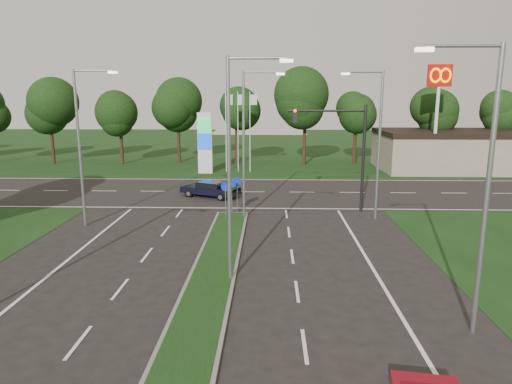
{
  "coord_description": "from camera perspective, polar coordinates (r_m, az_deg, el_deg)",
  "views": [
    {
      "loc": [
        2.4,
        -11.71,
        7.48
      ],
      "look_at": [
        1.63,
        13.52,
        2.2
      ],
      "focal_mm": 32.0,
      "sensor_mm": 36.0,
      "label": 1
    }
  ],
  "objects": [
    {
      "name": "traffic_signal",
      "position": [
        30.23,
        10.92,
        6.23
      ],
      "size": [
        5.1,
        0.42,
        7.0
      ],
      "color": "black",
      "rests_on": "ground"
    },
    {
      "name": "streetlight_right_far",
      "position": [
        28.54,
        14.79,
        6.6
      ],
      "size": [
        2.53,
        0.22,
        9.0
      ],
      "rotation": [
        0.0,
        0.0,
        3.14
      ],
      "color": "gray",
      "rests_on": "ground"
    },
    {
      "name": "streetlight_median_near",
      "position": [
        17.93,
        -2.76,
        4.1
      ],
      "size": [
        2.53,
        0.22,
        9.0
      ],
      "color": "gray",
      "rests_on": "ground"
    },
    {
      "name": "median_kerb",
      "position": [
        17.54,
        -6.46,
        -13.29
      ],
      "size": [
        2.0,
        26.0,
        0.12
      ],
      "primitive_type": "cube",
      "color": "slate",
      "rests_on": "ground"
    },
    {
      "name": "streetlight_right_near",
      "position": [
        15.32,
        26.41,
        1.56
      ],
      "size": [
        2.53,
        0.22,
        9.0
      ],
      "rotation": [
        0.0,
        0.0,
        3.14
      ],
      "color": "gray",
      "rests_on": "ground"
    },
    {
      "name": "verge_far",
      "position": [
        67.17,
        -0.31,
        5.42
      ],
      "size": [
        160.0,
        50.0,
        0.02
      ],
      "primitive_type": "cube",
      "color": "black",
      "rests_on": "ground"
    },
    {
      "name": "cross_road",
      "position": [
        36.57,
        -2.06,
        0.0
      ],
      "size": [
        160.0,
        12.0,
        0.02
      ],
      "primitive_type": "cube",
      "color": "black",
      "rests_on": "ground"
    },
    {
      "name": "mcdonalds_sign",
      "position": [
        46.39,
        21.87,
        11.61
      ],
      "size": [
        2.2,
        0.47,
        10.4
      ],
      "color": "silver",
      "rests_on": "ground"
    },
    {
      "name": "ground",
      "position": [
        14.1,
        -8.89,
        -20.37
      ],
      "size": [
        160.0,
        160.0,
        0.0
      ],
      "primitive_type": "plane",
      "color": "black",
      "rests_on": "ground"
    },
    {
      "name": "streetlight_median_far",
      "position": [
        27.85,
        -1.15,
        6.86
      ],
      "size": [
        2.53,
        0.22,
        9.0
      ],
      "color": "gray",
      "rests_on": "ground"
    },
    {
      "name": "navy_sedan",
      "position": [
        34.7,
        -5.7,
        0.39
      ],
      "size": [
        4.7,
        3.43,
        1.2
      ],
      "rotation": [
        0.0,
        0.0,
        1.14
      ],
      "color": "black",
      "rests_on": "ground"
    },
    {
      "name": "median_signs",
      "position": [
        28.8,
        -3.07,
        0.24
      ],
      "size": [
        1.16,
        1.76,
        2.38
      ],
      "color": "gray",
      "rests_on": "ground"
    },
    {
      "name": "streetlight_left_far",
      "position": [
        27.95,
        -20.89,
        6.11
      ],
      "size": [
        2.53,
        0.22,
        9.0
      ],
      "color": "gray",
      "rests_on": "ground"
    },
    {
      "name": "commercial_building",
      "position": [
        51.87,
        24.02,
        4.73
      ],
      "size": [
        16.0,
        9.0,
        4.0
      ],
      "primitive_type": "cube",
      "color": "gray",
      "rests_on": "ground"
    },
    {
      "name": "gas_pylon",
      "position": [
        45.39,
        -6.13,
        6.33
      ],
      "size": [
        5.8,
        1.26,
        8.0
      ],
      "color": "silver",
      "rests_on": "ground"
    },
    {
      "name": "treeline_far",
      "position": [
        51.7,
        -0.82,
        11.09
      ],
      "size": [
        6.0,
        6.0,
        9.9
      ],
      "color": "black",
      "rests_on": "ground"
    }
  ]
}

